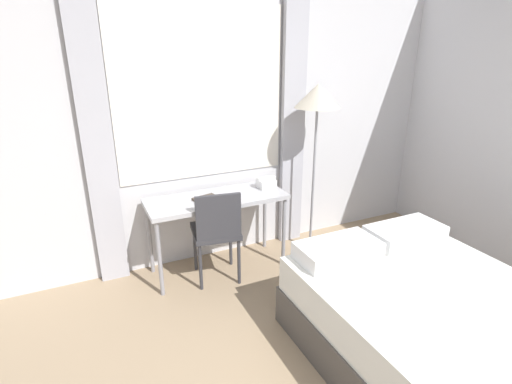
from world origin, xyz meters
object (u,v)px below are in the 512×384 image
Objects in this scene: desk_chair at (217,229)px; telephone at (266,183)px; desk at (217,204)px; book at (208,200)px; bed at (454,343)px; standing_lamp at (317,105)px.

telephone is at bearing 29.89° from desk_chair.
book reaches higher than desk.
bed is at bearing -52.27° from desk_chair.
telephone is at bearing 99.88° from bed.
book is at bearing -170.52° from telephone.
bed is (0.93, -1.71, -0.23)m from desk_chair.
desk is at bearing 114.15° from bed.
bed is (0.85, -1.90, -0.38)m from desk.
telephone is (0.51, 0.03, 0.11)m from desk.
standing_lamp is (1.00, -0.03, 0.82)m from desk.
standing_lamp is at bearing 17.44° from desk_chair.
desk_chair is at bearing -171.81° from standing_lamp.
telephone is at bearing 3.67° from desk.
telephone is 0.62m from book.
desk is at bearing -176.33° from telephone.
desk_chair is 4.89× the size of telephone.
standing_lamp reaches higher than telephone.
telephone reaches higher than bed.
desk is 7.05× the size of telephone.
bed is at bearing -94.65° from standing_lamp.
bed is at bearing -80.12° from telephone.
desk is at bearing 77.42° from desk_chair.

